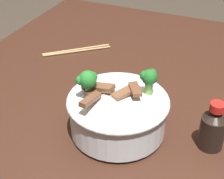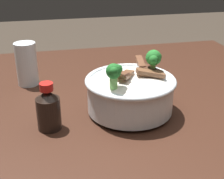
# 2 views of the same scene
# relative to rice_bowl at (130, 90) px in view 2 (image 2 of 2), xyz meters

# --- Properties ---
(dining_table) EXTENTS (1.32, 1.06, 0.77)m
(dining_table) POSITION_rel_rice_bowl_xyz_m (0.08, 0.02, -0.18)
(dining_table) COLOR #381E14
(dining_table) RESTS_ON ground
(rice_bowl) EXTENTS (0.23, 0.23, 0.16)m
(rice_bowl) POSITION_rel_rice_bowl_xyz_m (0.00, 0.00, 0.00)
(rice_bowl) COLOR silver
(rice_bowl) RESTS_ON dining_table
(drinking_glass) EXTENTS (0.06, 0.06, 0.13)m
(drinking_glass) POSITION_rel_rice_bowl_xyz_m (-0.24, -0.26, -0.00)
(drinking_glass) COLOR white
(drinking_glass) RESTS_ON dining_table
(soy_sauce_bottle) EXTENTS (0.06, 0.06, 0.11)m
(soy_sauce_bottle) POSITION_rel_rice_bowl_xyz_m (0.04, -0.20, -0.01)
(soy_sauce_bottle) COLOR black
(soy_sauce_bottle) RESTS_ON dining_table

